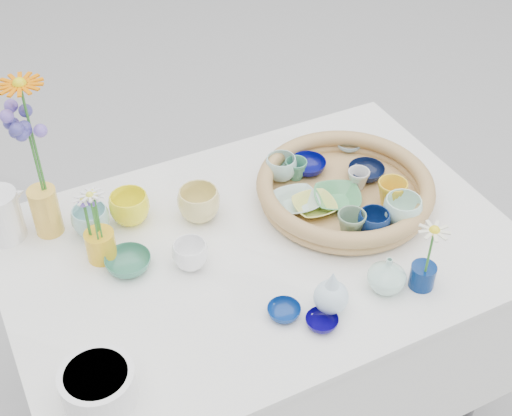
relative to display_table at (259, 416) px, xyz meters
name	(u,v)px	position (x,y,z in m)	size (l,w,h in m)	color
ground	(259,416)	(0.00, 0.00, 0.00)	(80.00, 80.00, 0.00)	#999999
display_table	(259,416)	(0.00, 0.00, 0.00)	(1.26, 0.86, 0.77)	white
wicker_tray	(345,190)	(0.28, 0.05, 0.80)	(0.47, 0.47, 0.08)	#A07949
tray_ceramic_0	(308,166)	(0.25, 0.19, 0.80)	(0.10, 0.10, 0.03)	#05075A
tray_ceramic_1	(366,172)	(0.38, 0.09, 0.80)	(0.10, 0.10, 0.03)	black
tray_ceramic_2	(392,193)	(0.37, -0.03, 0.82)	(0.08, 0.08, 0.07)	gold
tray_ceramic_3	(337,198)	(0.25, 0.03, 0.80)	(0.12, 0.12, 0.03)	#4A975C
tray_ceramic_4	(351,224)	(0.21, -0.09, 0.82)	(0.07, 0.07, 0.07)	slate
tray_ceramic_5	(296,202)	(0.14, 0.07, 0.80)	(0.12, 0.12, 0.03)	#A2C0B4
tray_ceramic_6	(281,168)	(0.16, 0.19, 0.82)	(0.09, 0.09, 0.07)	#9BC5BF
tray_ceramic_7	(358,179)	(0.33, 0.06, 0.81)	(0.06, 0.06, 0.06)	silver
tray_ceramic_8	(349,145)	(0.41, 0.23, 0.80)	(0.08, 0.08, 0.02)	#8FBCDF
tray_ceramic_9	(374,223)	(0.27, -0.11, 0.82)	(0.08, 0.08, 0.06)	#0A1E51
tray_ceramic_10	(314,206)	(0.18, 0.03, 0.80)	(0.11, 0.11, 0.03)	#D5D760
tray_ceramic_11	(402,211)	(0.35, -0.11, 0.82)	(0.10, 0.10, 0.08)	silver
tray_ceramic_12	(296,169)	(0.20, 0.18, 0.81)	(0.06, 0.06, 0.06)	#3D8063
loose_ceramic_0	(130,208)	(-0.26, 0.23, 0.81)	(0.10, 0.10, 0.08)	yellow
loose_ceramic_1	(199,204)	(-0.09, 0.16, 0.81)	(0.11, 0.11, 0.09)	#DFCC79
loose_ceramic_2	(128,263)	(-0.32, 0.07, 0.78)	(0.11, 0.11, 0.04)	#327459
loose_ceramic_3	(190,255)	(-0.18, 0.01, 0.80)	(0.09, 0.09, 0.07)	white
loose_ceramic_4	(284,312)	(-0.06, -0.23, 0.78)	(0.08, 0.08, 0.02)	navy
loose_ceramic_5	(91,221)	(-0.36, 0.23, 0.80)	(0.10, 0.10, 0.08)	#90C4C2
loose_ceramic_6	(322,322)	(0.01, -0.30, 0.78)	(0.07, 0.07, 0.02)	#080153
fluted_bowl	(98,386)	(-0.49, -0.26, 0.80)	(0.15, 0.15, 0.08)	white
bud_vase_paleblue	(332,290)	(0.05, -0.26, 0.83)	(0.08, 0.08, 0.12)	silver
bud_vase_seafoam	(387,274)	(0.20, -0.27, 0.81)	(0.09, 0.09, 0.09)	silver
bud_vase_cobalt	(422,276)	(0.28, -0.30, 0.80)	(0.06, 0.06, 0.06)	#031E56
single_daisy	(430,252)	(0.27, -0.31, 0.89)	(0.08, 0.08, 0.15)	white
tall_vase_yellow	(46,211)	(-0.46, 0.29, 0.83)	(0.07, 0.07, 0.13)	#EEB941
gerbera	(33,140)	(-0.45, 0.29, 1.05)	(0.12, 0.12, 0.32)	#E26B00
hydrangea	(35,157)	(-0.45, 0.29, 1.00)	(0.08, 0.08, 0.28)	#443F96
white_pitcher	(1,216)	(-0.56, 0.32, 0.83)	(0.14, 0.10, 0.14)	white
daisy_cup	(101,245)	(-0.37, 0.13, 0.80)	(0.07, 0.07, 0.08)	gold
daisy_posy	(93,210)	(-0.37, 0.13, 0.92)	(0.08, 0.08, 0.15)	white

